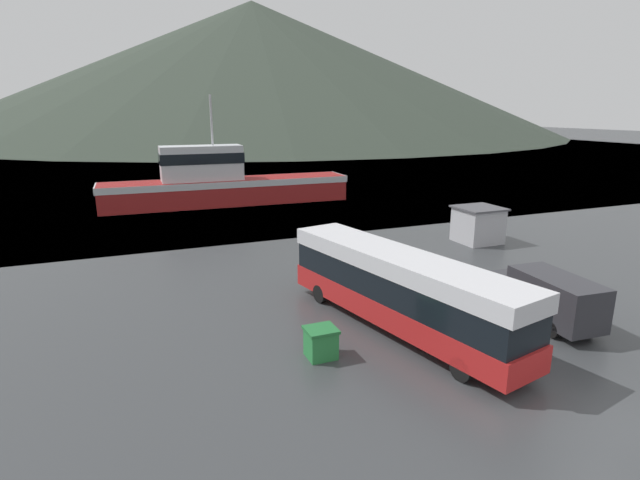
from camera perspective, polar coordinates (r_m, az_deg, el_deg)
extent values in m
plane|color=#383A3D|center=(18.16, 30.40, -18.03)|extent=(400.00, 400.00, 0.00)
plane|color=#475B6B|center=(154.50, -17.59, 10.65)|extent=(240.00, 240.00, 0.00)
cone|color=#333D33|center=(203.54, -7.62, 18.81)|extent=(224.68, 224.68, 48.23)
cube|color=red|center=(21.84, 8.96, -7.68)|extent=(4.97, 12.84, 1.02)
cube|color=black|center=(21.44, 9.08, -4.97)|extent=(4.87, 12.58, 1.17)
cube|color=silver|center=(21.15, 9.18, -2.54)|extent=(4.97, 12.84, 0.73)
cube|color=black|center=(26.23, -0.37, -1.58)|extent=(2.10, 0.50, 1.58)
cylinder|color=black|center=(24.61, 0.05, -6.15)|extent=(0.48, 0.94, 0.90)
cylinder|color=black|center=(25.78, 3.97, -5.19)|extent=(0.48, 0.94, 0.90)
cylinder|color=black|center=(18.64, 15.92, -13.96)|extent=(0.48, 0.94, 0.90)
cylinder|color=black|center=(20.16, 19.92, -12.00)|extent=(0.48, 0.94, 0.90)
cube|color=#2D2D33|center=(24.02, 25.33, -6.00)|extent=(2.27, 4.28, 1.91)
cube|color=#2D2D33|center=(26.23, 20.89, -4.83)|extent=(2.09, 1.92, 1.05)
cube|color=black|center=(25.34, 22.27, -3.59)|extent=(1.66, 0.19, 0.67)
cylinder|color=black|center=(25.72, 19.58, -6.34)|extent=(0.27, 0.71, 0.70)
cylinder|color=black|center=(26.77, 22.56, -5.80)|extent=(0.27, 0.71, 0.70)
cylinder|color=black|center=(23.16, 25.06, -9.27)|extent=(0.27, 0.71, 0.70)
cylinder|color=black|center=(24.32, 28.11, -8.50)|extent=(0.27, 0.71, 0.70)
cube|color=maroon|center=(50.83, -10.49, 5.47)|extent=(24.09, 4.57, 2.50)
cube|color=silver|center=(50.69, -10.54, 6.51)|extent=(24.33, 4.62, 0.62)
cube|color=silver|center=(50.08, -13.38, 8.55)|extent=(7.74, 2.99, 3.33)
cube|color=black|center=(50.03, -13.41, 9.12)|extent=(7.90, 3.08, 1.00)
cylinder|color=#B2B2B7|center=(50.00, -12.31, 13.24)|extent=(0.20, 0.20, 4.74)
cube|color=#287F3D|center=(19.43, 0.11, -11.82)|extent=(1.07, 0.99, 1.07)
cube|color=#226C34|center=(19.18, 0.11, -10.23)|extent=(1.18, 1.09, 0.12)
cube|color=#B2B2B7|center=(37.18, 17.60, 1.59)|extent=(2.75, 2.67, 2.42)
cube|color=#4C4C51|center=(36.93, 17.75, 3.51)|extent=(3.03, 2.94, 0.12)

